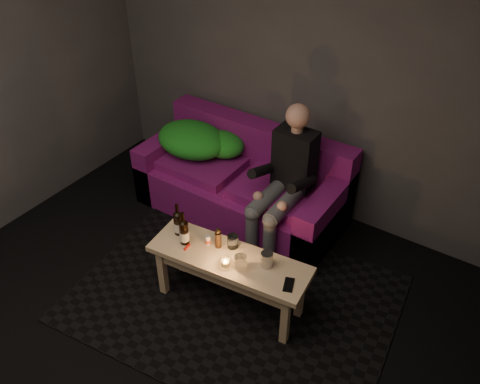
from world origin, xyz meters
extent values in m
plane|color=black|center=(0.00, 0.00, 0.00)|extent=(4.50, 4.50, 0.00)
plane|color=#464446|center=(0.00, 2.25, 1.30)|extent=(4.00, 0.00, 4.00)
cube|color=black|center=(0.16, 0.88, 0.01)|extent=(2.47, 1.91, 0.01)
cube|color=#660D57|center=(-0.36, 1.77, 0.19)|extent=(1.81, 0.81, 0.38)
cube|color=#660D57|center=(-0.36, 2.08, 0.58)|extent=(1.81, 0.20, 0.40)
cube|color=#660D57|center=(-1.18, 1.77, 0.28)|extent=(0.18, 0.81, 0.56)
cube|color=#660D57|center=(0.45, 1.77, 0.28)|extent=(0.18, 0.81, 0.56)
cube|color=#660D57|center=(-0.74, 1.72, 0.42)|extent=(0.68, 0.54, 0.09)
cube|color=#660D57|center=(0.02, 1.72, 0.42)|extent=(0.68, 0.54, 0.09)
ellipsoid|color=green|center=(-0.89, 1.77, 0.60)|extent=(0.65, 0.51, 0.27)
ellipsoid|color=green|center=(-0.64, 1.90, 0.57)|extent=(0.40, 0.33, 0.22)
ellipsoid|color=green|center=(-1.09, 1.88, 0.53)|extent=(0.29, 0.23, 0.14)
cube|color=black|center=(0.12, 1.82, 0.73)|extent=(0.33, 0.20, 0.50)
sphere|color=#DFA18B|center=(0.12, 1.82, 1.11)|extent=(0.19, 0.19, 0.19)
cylinder|color=#52565D|center=(0.04, 1.54, 0.48)|extent=(0.13, 0.45, 0.13)
cylinder|color=#52565D|center=(0.20, 1.54, 0.48)|extent=(0.13, 0.45, 0.13)
cylinder|color=#52565D|center=(0.04, 1.32, 0.23)|extent=(0.10, 0.10, 0.46)
cylinder|color=#52565D|center=(0.20, 1.32, 0.23)|extent=(0.10, 0.10, 0.46)
cube|color=black|center=(0.04, 1.26, 0.03)|extent=(0.08, 0.20, 0.05)
cube|color=black|center=(0.20, 1.26, 0.03)|extent=(0.08, 0.20, 0.05)
cube|color=#E7B887|center=(0.16, 0.83, 0.45)|extent=(1.18, 0.49, 0.04)
cube|color=#E7B887|center=(0.16, 0.83, 0.38)|extent=(1.03, 0.39, 0.10)
cube|color=#E7B887|center=(-0.31, 0.64, 0.21)|extent=(0.06, 0.06, 0.43)
cube|color=#E7B887|center=(-0.34, 0.90, 0.21)|extent=(0.06, 0.06, 0.43)
cube|color=#E7B887|center=(0.67, 0.75, 0.21)|extent=(0.06, 0.06, 0.43)
cube|color=#E7B887|center=(0.64, 1.01, 0.21)|extent=(0.06, 0.06, 0.43)
cylinder|color=black|center=(-0.28, 0.83, 0.56)|extent=(0.06, 0.06, 0.18)
cylinder|color=white|center=(-0.28, 0.83, 0.53)|extent=(0.07, 0.07, 0.07)
cone|color=black|center=(-0.28, 0.83, 0.66)|extent=(0.06, 0.06, 0.03)
cylinder|color=black|center=(-0.28, 0.83, 0.69)|extent=(0.02, 0.02, 0.08)
cylinder|color=black|center=(-0.18, 0.77, 0.56)|extent=(0.07, 0.07, 0.18)
cylinder|color=white|center=(-0.18, 0.77, 0.53)|extent=(0.07, 0.07, 0.08)
cone|color=black|center=(-0.18, 0.77, 0.67)|extent=(0.07, 0.07, 0.03)
cylinder|color=black|center=(-0.18, 0.77, 0.70)|extent=(0.03, 0.03, 0.09)
cylinder|color=silver|center=(-0.03, 0.85, 0.51)|extent=(0.04, 0.04, 0.08)
cylinder|color=black|center=(0.04, 0.87, 0.53)|extent=(0.05, 0.05, 0.13)
cylinder|color=white|center=(0.13, 0.93, 0.52)|extent=(0.10, 0.10, 0.10)
cylinder|color=white|center=(0.19, 0.75, 0.49)|extent=(0.06, 0.06, 0.05)
sphere|color=orange|center=(0.19, 0.75, 0.51)|extent=(0.02, 0.02, 0.02)
cylinder|color=white|center=(0.29, 0.78, 0.52)|extent=(0.09, 0.09, 0.11)
cylinder|color=#A9ABB0|center=(0.42, 0.90, 0.53)|extent=(0.11, 0.11, 0.11)
cube|color=black|center=(0.64, 0.83, 0.47)|extent=(0.10, 0.14, 0.01)
cube|color=red|center=(-0.14, 0.74, 0.48)|extent=(0.02, 0.07, 0.01)
camera|label=1|loc=(1.64, -1.24, 2.92)|focal=38.00mm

